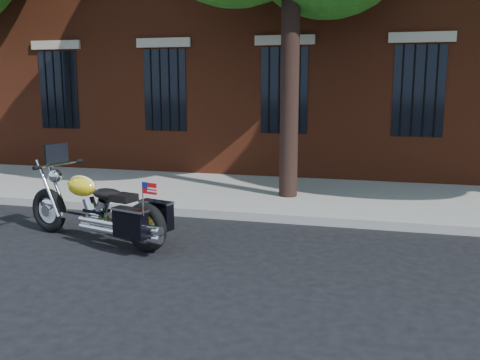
# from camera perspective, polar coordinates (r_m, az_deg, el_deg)

# --- Properties ---
(ground) EXTENTS (120.00, 120.00, 0.00)m
(ground) POSITION_cam_1_polar(r_m,az_deg,el_deg) (8.14, -1.93, -6.60)
(ground) COLOR black
(ground) RESTS_ON ground
(curb) EXTENTS (40.00, 0.16, 0.15)m
(curb) POSITION_cam_1_polar(r_m,az_deg,el_deg) (9.40, 0.51, -3.82)
(curb) COLOR gray
(curb) RESTS_ON ground
(sidewalk) EXTENTS (40.00, 3.60, 0.15)m
(sidewalk) POSITION_cam_1_polar(r_m,az_deg,el_deg) (11.19, 2.92, -1.56)
(sidewalk) COLOR gray
(sidewalk) RESTS_ON ground
(motorcycle) EXTENTS (2.68, 1.32, 1.44)m
(motorcycle) POSITION_cam_1_polar(r_m,az_deg,el_deg) (8.22, -14.64, -3.25)
(motorcycle) COLOR black
(motorcycle) RESTS_ON ground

